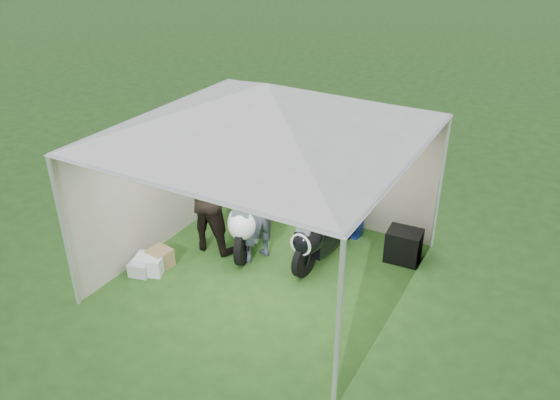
# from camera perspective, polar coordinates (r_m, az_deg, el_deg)

# --- Properties ---
(ground) EXTENTS (80.00, 80.00, 0.00)m
(ground) POSITION_cam_1_polar(r_m,az_deg,el_deg) (8.60, -1.16, -7.54)
(ground) COLOR #224418
(ground) RESTS_ON ground
(canopy_tent) EXTENTS (5.66, 5.66, 3.00)m
(canopy_tent) POSITION_cam_1_polar(r_m,az_deg,el_deg) (7.45, -1.23, 9.02)
(canopy_tent) COLOR silver
(canopy_tent) RESTS_ON ground
(motorcycle_white) EXTENTS (0.96, 2.15, 1.09)m
(motorcycle_white) POSITION_cam_1_polar(r_m,az_deg,el_deg) (9.07, -2.89, -1.04)
(motorcycle_white) COLOR black
(motorcycle_white) RESTS_ON ground
(motorcycle_black) EXTENTS (0.56, 1.98, 0.98)m
(motorcycle_black) POSITION_cam_1_polar(r_m,az_deg,el_deg) (8.67, 4.70, -3.04)
(motorcycle_black) COLOR black
(motorcycle_black) RESTS_ON ground
(paddock_stand) EXTENTS (0.40, 0.27, 0.28)m
(paddock_stand) POSITION_cam_1_polar(r_m,az_deg,el_deg) (9.56, 7.39, -2.85)
(paddock_stand) COLOR #172DB7
(paddock_stand) RESTS_ON ground
(person_dark_jacket) EXTENTS (0.98, 0.77, 1.97)m
(person_dark_jacket) POSITION_cam_1_polar(r_m,az_deg,el_deg) (8.82, -7.34, 0.65)
(person_dark_jacket) COLOR black
(person_dark_jacket) RESTS_ON ground
(person_blue_jacket) EXTENTS (0.67, 0.81, 1.89)m
(person_blue_jacket) POSITION_cam_1_polar(r_m,az_deg,el_deg) (8.45, -2.71, -0.70)
(person_blue_jacket) COLOR #525972
(person_blue_jacket) RESTS_ON ground
(equipment_box) EXTENTS (0.56, 0.46, 0.53)m
(equipment_box) POSITION_cam_1_polar(r_m,az_deg,el_deg) (8.96, 12.78, -4.66)
(equipment_box) COLOR black
(equipment_box) RESTS_ON ground
(crate_0) EXTENTS (0.52, 0.46, 0.29)m
(crate_0) POSITION_cam_1_polar(r_m,az_deg,el_deg) (8.76, -13.45, -6.55)
(crate_0) COLOR white
(crate_0) RESTS_ON ground
(crate_1) EXTENTS (0.38, 0.38, 0.30)m
(crate_1) POSITION_cam_1_polar(r_m,az_deg,el_deg) (8.85, -12.44, -5.96)
(crate_1) COLOR #92774E
(crate_1) RESTS_ON ground
(crate_2) EXTENTS (0.36, 0.32, 0.22)m
(crate_2) POSITION_cam_1_polar(r_m,az_deg,el_deg) (8.75, -14.42, -6.95)
(crate_2) COLOR #B1B6B9
(crate_2) RESTS_ON ground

